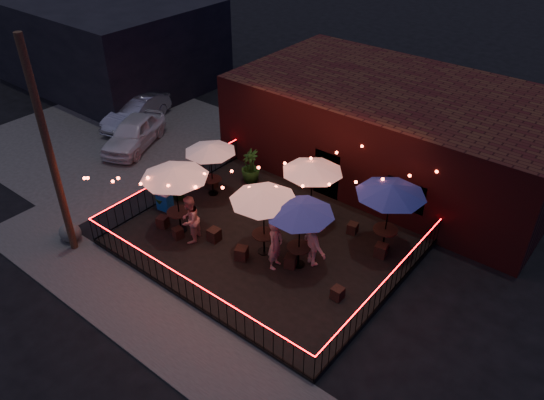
{
  "coord_description": "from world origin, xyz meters",
  "views": [
    {
      "loc": [
        9.94,
        -10.01,
        12.48
      ],
      "look_at": [
        -0.3,
        2.79,
        1.47
      ],
      "focal_mm": 35.0,
      "sensor_mm": 36.0,
      "label": 1
    }
  ],
  "objects_px": {
    "utility_pole": "(50,154)",
    "cafe_table_5": "(391,191)",
    "cafe_table_0": "(174,173)",
    "boulder": "(70,233)",
    "cafe_table_1": "(210,149)",
    "cooler": "(165,201)",
    "cafe_table_3": "(313,168)",
    "cafe_table_4": "(300,210)",
    "cafe_table_2": "(264,196)"
  },
  "relations": [
    {
      "from": "cafe_table_2",
      "to": "utility_pole",
      "type": "bearing_deg",
      "value": -144.47
    },
    {
      "from": "cooler",
      "to": "cafe_table_5",
      "type": "bearing_deg",
      "value": 13.96
    },
    {
      "from": "cafe_table_1",
      "to": "cooler",
      "type": "height_order",
      "value": "cafe_table_1"
    },
    {
      "from": "cafe_table_0",
      "to": "cafe_table_3",
      "type": "height_order",
      "value": "cafe_table_0"
    },
    {
      "from": "utility_pole",
      "to": "cooler",
      "type": "distance_m",
      "value": 5.13
    },
    {
      "from": "cafe_table_0",
      "to": "cafe_table_4",
      "type": "xyz_separation_m",
      "value": [
        4.74,
        1.19,
        -0.18
      ]
    },
    {
      "from": "cafe_table_0",
      "to": "cafe_table_5",
      "type": "bearing_deg",
      "value": 30.53
    },
    {
      "from": "cafe_table_1",
      "to": "cafe_table_4",
      "type": "bearing_deg",
      "value": -14.61
    },
    {
      "from": "utility_pole",
      "to": "cafe_table_5",
      "type": "height_order",
      "value": "utility_pole"
    },
    {
      "from": "cafe_table_3",
      "to": "cooler",
      "type": "xyz_separation_m",
      "value": [
        -5.01,
        -3.08,
        -1.94
      ]
    },
    {
      "from": "cafe_table_0",
      "to": "boulder",
      "type": "distance_m",
      "value": 4.74
    },
    {
      "from": "cooler",
      "to": "cafe_table_4",
      "type": "bearing_deg",
      "value": -2.69
    },
    {
      "from": "cafe_table_1",
      "to": "cafe_table_3",
      "type": "bearing_deg",
      "value": 13.36
    },
    {
      "from": "cafe_table_1",
      "to": "cafe_table_3",
      "type": "distance_m",
      "value": 4.44
    },
    {
      "from": "cafe_table_1",
      "to": "boulder",
      "type": "relative_size",
      "value": 3.11
    },
    {
      "from": "cafe_table_2",
      "to": "cafe_table_1",
      "type": "bearing_deg",
      "value": 158.39
    },
    {
      "from": "utility_pole",
      "to": "cafe_table_0",
      "type": "height_order",
      "value": "utility_pole"
    },
    {
      "from": "cafe_table_3",
      "to": "cafe_table_5",
      "type": "distance_m",
      "value": 3.12
    },
    {
      "from": "utility_pole",
      "to": "boulder",
      "type": "relative_size",
      "value": 8.85
    },
    {
      "from": "cafe_table_1",
      "to": "boulder",
      "type": "height_order",
      "value": "cafe_table_1"
    },
    {
      "from": "cafe_table_5",
      "to": "boulder",
      "type": "xyz_separation_m",
      "value": [
        -9.53,
        -6.8,
        -2.3
      ]
    },
    {
      "from": "cafe_table_0",
      "to": "cafe_table_5",
      "type": "xyz_separation_m",
      "value": [
        6.61,
        3.9,
        -0.03
      ]
    },
    {
      "from": "utility_pole",
      "to": "cafe_table_4",
      "type": "relative_size",
      "value": 2.61
    },
    {
      "from": "cafe_table_3",
      "to": "cooler",
      "type": "bearing_deg",
      "value": -148.44
    },
    {
      "from": "cafe_table_4",
      "to": "cafe_table_0",
      "type": "bearing_deg",
      "value": -165.91
    },
    {
      "from": "cafe_table_0",
      "to": "cooler",
      "type": "height_order",
      "value": "cafe_table_0"
    },
    {
      "from": "cafe_table_1",
      "to": "cooler",
      "type": "relative_size",
      "value": 3.48
    },
    {
      "from": "cafe_table_4",
      "to": "cooler",
      "type": "xyz_separation_m",
      "value": [
        -6.25,
        -0.61,
        -1.95
      ]
    },
    {
      "from": "utility_pole",
      "to": "cafe_table_5",
      "type": "relative_size",
      "value": 2.61
    },
    {
      "from": "boulder",
      "to": "utility_pole",
      "type": "bearing_deg",
      "value": -23.16
    },
    {
      "from": "cafe_table_0",
      "to": "cafe_table_2",
      "type": "distance_m",
      "value": 3.48
    },
    {
      "from": "utility_pole",
      "to": "cafe_table_1",
      "type": "relative_size",
      "value": 2.84
    },
    {
      "from": "cafe_table_5",
      "to": "cafe_table_2",
      "type": "bearing_deg",
      "value": -138.36
    },
    {
      "from": "cafe_table_3",
      "to": "utility_pole",
      "type": "bearing_deg",
      "value": -131.08
    },
    {
      "from": "cafe_table_0",
      "to": "cafe_table_5",
      "type": "relative_size",
      "value": 0.97
    },
    {
      "from": "cafe_table_4",
      "to": "cafe_table_5",
      "type": "bearing_deg",
      "value": 55.35
    },
    {
      "from": "utility_pole",
      "to": "cafe_table_3",
      "type": "xyz_separation_m",
      "value": [
        5.91,
        6.78,
        -1.5
      ]
    },
    {
      "from": "cafe_table_1",
      "to": "cafe_table_2",
      "type": "distance_m",
      "value": 4.48
    },
    {
      "from": "cafe_table_4",
      "to": "cooler",
      "type": "height_order",
      "value": "cafe_table_4"
    },
    {
      "from": "cafe_table_3",
      "to": "boulder",
      "type": "distance_m",
      "value": 9.43
    },
    {
      "from": "cooler",
      "to": "boulder",
      "type": "bearing_deg",
      "value": -120.27
    },
    {
      "from": "cafe_table_1",
      "to": "cafe_table_4",
      "type": "xyz_separation_m",
      "value": [
        5.55,
        -1.45,
        0.21
      ]
    },
    {
      "from": "cafe_table_2",
      "to": "boulder",
      "type": "distance_m",
      "value": 7.7
    },
    {
      "from": "utility_pole",
      "to": "boulder",
      "type": "xyz_separation_m",
      "value": [
        -0.51,
        0.22,
        -3.65
      ]
    },
    {
      "from": "cafe_table_1",
      "to": "utility_pole",
      "type": "bearing_deg",
      "value": -105.53
    },
    {
      "from": "cafe_table_0",
      "to": "cafe_table_1",
      "type": "distance_m",
      "value": 2.79
    },
    {
      "from": "cafe_table_0",
      "to": "cafe_table_5",
      "type": "height_order",
      "value": "cafe_table_0"
    },
    {
      "from": "cafe_table_0",
      "to": "cafe_table_4",
      "type": "distance_m",
      "value": 4.89
    },
    {
      "from": "cafe_table_1",
      "to": "cafe_table_5",
      "type": "xyz_separation_m",
      "value": [
        7.42,
        1.26,
        0.36
      ]
    },
    {
      "from": "cafe_table_1",
      "to": "cafe_table_2",
      "type": "relative_size",
      "value": 0.96
    }
  ]
}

